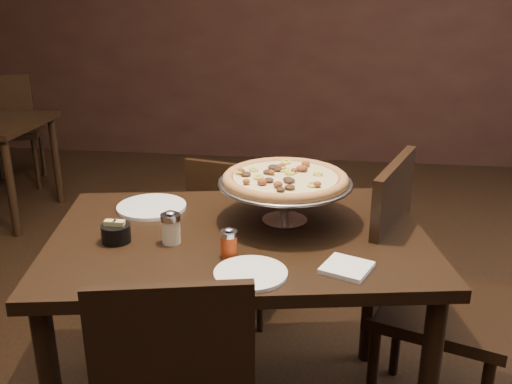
# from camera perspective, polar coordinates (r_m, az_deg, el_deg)

# --- Properties ---
(room) EXTENTS (6.04, 7.04, 2.84)m
(room) POSITION_cam_1_polar(r_m,az_deg,el_deg) (1.79, -1.13, 14.62)
(room) COLOR black
(room) RESTS_ON ground
(dining_table) EXTENTS (1.39, 1.06, 0.78)m
(dining_table) POSITION_cam_1_polar(r_m,az_deg,el_deg) (1.97, -1.65, -6.84)
(dining_table) COLOR black
(dining_table) RESTS_ON ground
(pizza_stand) EXTENTS (0.47, 0.47, 0.19)m
(pizza_stand) POSITION_cam_1_polar(r_m,az_deg,el_deg) (1.96, 2.95, 1.27)
(pizza_stand) COLOR #B5B6BC
(pizza_stand) RESTS_ON dining_table
(parmesan_shaker) EXTENTS (0.06, 0.06, 0.11)m
(parmesan_shaker) POSITION_cam_1_polar(r_m,az_deg,el_deg) (1.85, -8.51, -3.56)
(parmesan_shaker) COLOR beige
(parmesan_shaker) RESTS_ON dining_table
(pepper_flake_shaker) EXTENTS (0.05, 0.05, 0.09)m
(pepper_flake_shaker) POSITION_cam_1_polar(r_m,az_deg,el_deg) (1.75, -2.73, -5.08)
(pepper_flake_shaker) COLOR maroon
(pepper_flake_shaker) RESTS_ON dining_table
(packet_caddy) EXTENTS (0.09, 0.09, 0.07)m
(packet_caddy) POSITION_cam_1_polar(r_m,az_deg,el_deg) (1.90, -13.84, -3.96)
(packet_caddy) COLOR black
(packet_caddy) RESTS_ON dining_table
(napkin_stack) EXTENTS (0.17, 0.17, 0.01)m
(napkin_stack) POSITION_cam_1_polar(r_m,az_deg,el_deg) (1.71, 9.06, -7.47)
(napkin_stack) COLOR white
(napkin_stack) RESTS_ON dining_table
(plate_left) EXTENTS (0.26, 0.26, 0.01)m
(plate_left) POSITION_cam_1_polar(r_m,az_deg,el_deg) (2.16, -10.40, -1.46)
(plate_left) COLOR white
(plate_left) RESTS_ON dining_table
(plate_near) EXTENTS (0.21, 0.21, 0.01)m
(plate_near) POSITION_cam_1_polar(r_m,az_deg,el_deg) (1.66, -0.54, -8.13)
(plate_near) COLOR white
(plate_near) RESTS_ON dining_table
(serving_spatula) EXTENTS (0.17, 0.17, 0.02)m
(serving_spatula) POSITION_cam_1_polar(r_m,az_deg,el_deg) (1.90, 2.74, 0.44)
(serving_spatula) COLOR #B5B6BC
(serving_spatula) RESTS_ON pizza_stand
(chair_far) EXTENTS (0.47, 0.47, 0.83)m
(chair_far) POSITION_cam_1_polar(r_m,az_deg,el_deg) (2.73, -2.00, -4.05)
(chair_far) COLOR black
(chair_far) RESTS_ON ground
(chair_side) EXTENTS (0.59, 0.59, 1.00)m
(chair_side) POSITION_cam_1_polar(r_m,az_deg,el_deg) (2.17, 16.28, -9.04)
(chair_side) COLOR black
(chair_side) RESTS_ON ground
(bg_chair_far) EXTENTS (0.56, 0.56, 0.93)m
(bg_chair_far) POSITION_cam_1_polar(r_m,az_deg,el_deg) (4.96, -23.38, 6.06)
(bg_chair_far) COLOR black
(bg_chair_far) RESTS_ON ground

